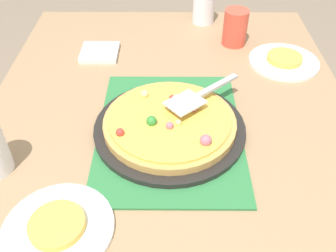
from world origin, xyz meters
TOP-DOWN VIEW (x-y plane):
  - dining_table at (0.00, 0.00)m, footprint 1.40×1.00m
  - placemat at (0.00, 0.00)m, footprint 0.48×0.36m
  - pizza_pan at (0.00, 0.00)m, footprint 0.38×0.38m
  - pizza at (-0.00, -0.00)m, footprint 0.33×0.33m
  - plate_near_left at (-0.29, 0.22)m, footprint 0.22×0.22m
  - plate_far_right at (0.33, -0.36)m, footprint 0.22×0.22m
  - served_slice_left at (-0.29, 0.22)m, footprint 0.11×0.11m
  - served_slice_right at (0.33, -0.36)m, footprint 0.11×0.11m
  - cup_near at (0.62, -0.12)m, footprint 0.08×0.08m
  - cup_far at (0.45, -0.22)m, footprint 0.08×0.08m
  - pizza_server at (0.06, -0.07)m, footprint 0.18×0.20m
  - napkin_stack at (0.38, 0.23)m, footprint 0.12×0.12m

SIDE VIEW (x-z plane):
  - dining_table at x=0.00m, z-range 0.27..1.02m
  - placemat at x=0.00m, z-range 0.75..0.76m
  - plate_near_left at x=-0.29m, z-range 0.75..0.76m
  - plate_far_right at x=0.33m, z-range 0.75..0.76m
  - napkin_stack at x=0.38m, z-range 0.75..0.77m
  - pizza_pan at x=0.00m, z-range 0.76..0.77m
  - served_slice_left at x=-0.29m, z-range 0.76..0.78m
  - served_slice_right at x=0.33m, z-range 0.76..0.78m
  - pizza at x=0.00m, z-range 0.76..0.81m
  - cup_near at x=0.62m, z-range 0.75..0.87m
  - cup_far at x=0.45m, z-range 0.75..0.87m
  - pizza_server at x=0.06m, z-range 0.82..0.82m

